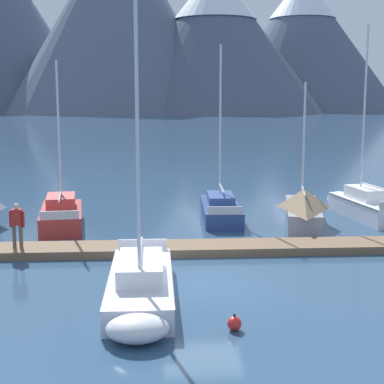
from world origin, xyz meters
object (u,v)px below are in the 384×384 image
Objects in this scene: sailboat_mid_dock_port at (62,213)px; person_on_dock at (17,223)px; mooring_buoy_channel_marker at (234,323)px; sailboat_outer_slip at (303,206)px; sailboat_far_berth at (220,207)px; sailboat_mid_dock_starboard at (140,285)px; sailboat_end_of_dock at (361,204)px.

sailboat_mid_dock_port is 4.43× the size of person_on_dock.
mooring_buoy_channel_marker is (7.20, -7.52, -1.08)m from person_on_dock.
sailboat_mid_dock_port is 1.10× the size of sailboat_outer_slip.
sailboat_mid_dock_port is 0.90× the size of sailboat_far_berth.
mooring_buoy_channel_marker is at bearing -63.16° from sailboat_mid_dock_port.
sailboat_mid_dock_port is at bearing -168.59° from sailboat_far_berth.
sailboat_mid_dock_starboard is 7.15m from person_on_dock.
sailboat_end_of_dock is (14.45, 1.09, 0.05)m from sailboat_mid_dock_port.
mooring_buoy_channel_marker is at bearing -110.99° from sailboat_outer_slip.
sailboat_far_berth is 14.25m from mooring_buoy_channel_marker.
person_on_dock is at bearing 133.77° from mooring_buoy_channel_marker.
sailboat_far_berth reaches higher than sailboat_mid_dock_port.
sailboat_mid_dock_port is 14.24m from mooring_buoy_channel_marker.
sailboat_far_berth is 0.90× the size of sailboat_end_of_dock.
sailboat_far_berth is 18.65× the size of mooring_buoy_channel_marker.
sailboat_mid_dock_starboard reaches higher than person_on_dock.
sailboat_end_of_dock is 16.48m from person_on_dock.
sailboat_far_berth is 4.93× the size of person_on_dock.
sailboat_mid_dock_starboard is 5.42× the size of person_on_dock.
sailboat_mid_dock_starboard is at bearing -69.27° from sailboat_mid_dock_port.
sailboat_end_of_dock is 5.46× the size of person_on_dock.
sailboat_end_of_dock reaches higher than mooring_buoy_channel_marker.
sailboat_far_berth reaches higher than mooring_buoy_channel_marker.
sailboat_mid_dock_port is 14.49m from sailboat_end_of_dock.
sailboat_mid_dock_starboard is 12.51m from sailboat_far_berth.
sailboat_mid_dock_starboard is 1.35× the size of sailboat_outer_slip.
sailboat_mid_dock_starboard is (3.97, -10.48, -0.07)m from sailboat_mid_dock_port.
sailboat_outer_slip is 3.53m from sailboat_end_of_dock.
sailboat_far_berth is 4.11m from sailboat_outer_slip.
sailboat_mid_dock_starboard reaches higher than mooring_buoy_channel_marker.
sailboat_mid_dock_port reaches higher than sailboat_outer_slip.
sailboat_outer_slip is 12.95m from person_on_dock.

